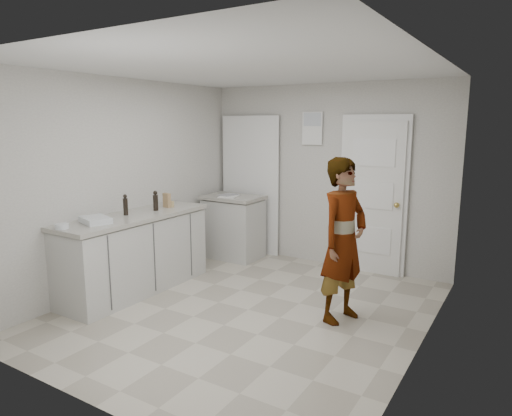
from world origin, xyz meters
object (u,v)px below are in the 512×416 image
Objects in this scene: cake_mix_box at (167,200)px; baking_dish at (95,220)px; person at (343,240)px; oil_cruet_b at (125,205)px; spice_jar at (172,204)px; oil_cruet_a at (156,201)px; egg_bowl at (62,226)px.

cake_mix_box is 1.09m from baking_dish.
person is 2.50m from oil_cruet_b.
oil_cruet_b reaches higher than baking_dish.
oil_cruet_a is (-0.02, -0.27, 0.08)m from spice_jar.
egg_bowl is at bearing -95.14° from spice_jar.
oil_cruet_b is (-2.42, -0.59, 0.22)m from person.
spice_jar is 0.67m from oil_cruet_b.
oil_cruet_a is at bearing 76.32° from oil_cruet_b.
baking_dish is (-0.08, -1.12, -0.01)m from spice_jar.
oil_cruet_a is at bearing -70.11° from cake_mix_box.
person reaches higher than baking_dish.
egg_bowl is (-0.02, -0.83, -0.09)m from oil_cruet_b.
oil_cruet_b is at bearing 88.72° from egg_bowl.
spice_jar reaches higher than baking_dish.
person is at bearing 10.73° from cake_mix_box.
cake_mix_box is 2.30× the size of spice_jar.
oil_cruet_b is 0.59× the size of baking_dish.
oil_cruet_a reaches higher than spice_jar.
egg_bowl is at bearing -98.71° from baking_dish.
baking_dish is (-0.02, -1.08, -0.06)m from cake_mix_box.
person is 2.37m from cake_mix_box.
person is 6.76× the size of oil_cruet_b.
baking_dish is at bearing -93.97° from spice_jar.
oil_cruet_a is (-2.33, -0.20, 0.22)m from person.
oil_cruet_a is 1.82× the size of egg_bowl.
cake_mix_box is 0.43× the size of baking_dish.
baking_dish is (-0.06, -0.85, -0.09)m from oil_cruet_a.
oil_cruet_a is 0.59× the size of baking_dish.
cake_mix_box is at bearing -146.29° from spice_jar.
person is at bearing -1.84° from spice_jar.
spice_jar reaches higher than egg_bowl.
oil_cruet_b is (-0.06, -0.62, 0.03)m from cake_mix_box.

